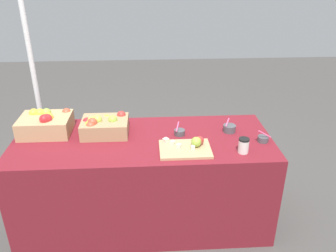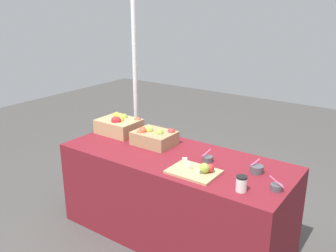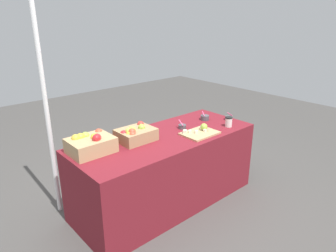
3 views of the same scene
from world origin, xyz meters
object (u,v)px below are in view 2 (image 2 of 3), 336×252
sample_bowl_near (257,169)px  sample_bowl_mid (208,159)px  sample_bowl_far (276,187)px  tent_pole (135,85)px  apple_crate_middle (153,137)px  apple_crate_left (119,125)px  cutting_board_front (197,170)px  coffee_cup (241,184)px

sample_bowl_near → sample_bowl_mid: (-0.39, -0.03, -0.01)m
sample_bowl_far → tent_pole: size_ratio=0.05×
apple_crate_middle → apple_crate_left: bearing=174.0°
sample_bowl_mid → apple_crate_left: bearing=174.4°
cutting_board_front → coffee_cup: coffee_cup is taller
sample_bowl_near → coffee_cup: size_ratio=0.91×
sample_bowl_far → sample_bowl_mid: bearing=166.4°
sample_bowl_mid → sample_bowl_far: size_ratio=0.93×
apple_crate_left → cutting_board_front: 1.09m
apple_crate_left → cutting_board_front: size_ratio=1.05×
apple_crate_middle → sample_bowl_far: (1.16, -0.20, -0.05)m
coffee_cup → tent_pole: bearing=152.3°
apple_crate_left → coffee_cup: bearing=-15.2°
sample_bowl_far → coffee_cup: size_ratio=0.96×
coffee_cup → tent_pole: 1.82m
apple_crate_middle → coffee_cup: bearing=-19.2°
sample_bowl_near → sample_bowl_far: size_ratio=0.95×
apple_crate_left → sample_bowl_near: (1.39, -0.07, -0.05)m
cutting_board_front → sample_bowl_near: 0.43m
apple_crate_middle → tent_pole: size_ratio=0.16×
apple_crate_left → tent_pole: size_ratio=0.17×
apple_crate_middle → cutting_board_front: bearing=-24.7°
cutting_board_front → apple_crate_middle: bearing=155.3°
apple_crate_middle → sample_bowl_mid: apple_crate_middle is taller
apple_crate_middle → sample_bowl_near: (0.95, -0.02, -0.04)m
sample_bowl_far → apple_crate_left: bearing=171.4°
apple_crate_middle → sample_bowl_far: 1.18m
sample_bowl_mid → tent_pole: bearing=155.0°
cutting_board_front → sample_bowl_mid: (-0.04, 0.23, 0.00)m
sample_bowl_near → tent_pole: (-1.57, 0.52, 0.33)m
apple_crate_middle → tent_pole: bearing=141.0°
apple_crate_left → tent_pole: 0.56m
sample_bowl_near → sample_bowl_mid: bearing=-175.5°
apple_crate_left → apple_crate_middle: (0.44, -0.05, -0.01)m
cutting_board_front → sample_bowl_far: 0.56m
apple_crate_left → coffee_cup: size_ratio=3.51×
apple_crate_left → sample_bowl_far: 1.61m
sample_bowl_near → cutting_board_front: bearing=-143.7°
sample_bowl_near → coffee_cup: (0.02, -0.32, 0.03)m
cutting_board_front → tent_pole: tent_pole is taller
coffee_cup → tent_pole: (-1.59, 0.84, 0.30)m
cutting_board_front → coffee_cup: 0.38m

